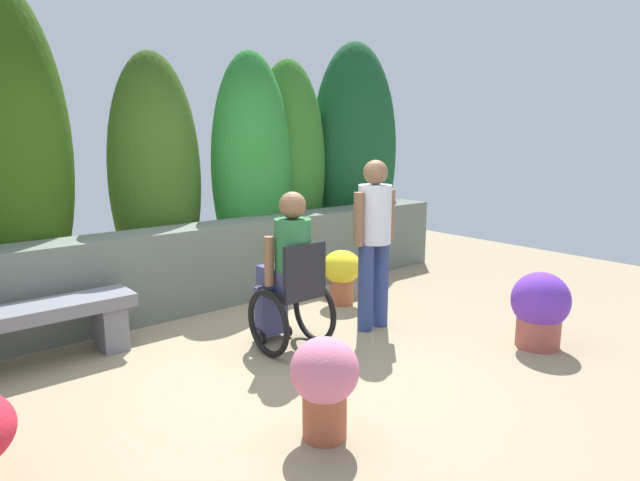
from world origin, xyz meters
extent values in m
plane|color=gray|center=(0.00, 0.00, 0.00)|extent=(11.27, 11.27, 0.00)
cube|color=slate|center=(0.00, 1.55, 0.43)|extent=(7.12, 0.46, 0.86)
ellipsoid|color=#335419|center=(0.06, 2.21, 1.32)|extent=(1.01, 0.71, 2.64)
ellipsoid|color=#287C2E|center=(1.18, 2.04, 1.36)|extent=(1.02, 0.72, 2.73)
ellipsoid|color=#347425|center=(1.89, 2.24, 1.36)|extent=(1.04, 0.73, 2.71)
ellipsoid|color=#174F27|center=(3.04, 2.24, 1.51)|extent=(1.37, 0.96, 3.03)
cube|color=slate|center=(-0.92, 1.02, 0.19)|extent=(0.20, 0.33, 0.38)
cube|color=slate|center=(-1.58, 1.02, 0.44)|extent=(1.68, 0.39, 0.11)
cube|color=black|center=(0.25, 0.02, 0.50)|extent=(0.40, 0.40, 0.06)
cube|color=black|center=(0.25, -0.16, 0.73)|extent=(0.40, 0.04, 0.40)
cube|color=black|center=(0.25, 0.34, 0.10)|extent=(0.28, 0.12, 0.03)
torus|color=black|center=(0.01, 0.02, 0.28)|extent=(0.05, 0.56, 0.56)
torus|color=black|center=(0.49, 0.02, 0.28)|extent=(0.05, 0.56, 0.56)
cylinder|color=black|center=(0.11, 0.27, 0.05)|extent=(0.03, 0.10, 0.10)
cylinder|color=black|center=(0.39, 0.27, 0.05)|extent=(0.03, 0.10, 0.10)
cube|color=#3F426E|center=(0.25, 0.12, 0.61)|extent=(0.30, 0.40, 0.16)
cube|color=#3F426E|center=(0.25, 0.32, 0.27)|extent=(0.26, 0.14, 0.43)
cylinder|color=#2E713E|center=(0.25, 0.00, 0.86)|extent=(0.30, 0.30, 0.50)
cylinder|color=brown|center=(0.06, 0.06, 0.78)|extent=(0.08, 0.08, 0.40)
cylinder|color=brown|center=(0.44, 0.06, 0.78)|extent=(0.08, 0.08, 0.40)
sphere|color=brown|center=(0.25, 0.00, 1.22)|extent=(0.22, 0.22, 0.22)
cylinder|color=navy|center=(1.03, -0.05, 0.40)|extent=(0.14, 0.14, 0.81)
cylinder|color=navy|center=(1.23, -0.05, 0.40)|extent=(0.14, 0.14, 0.81)
cylinder|color=silver|center=(1.13, -0.05, 1.07)|extent=(0.30, 0.30, 0.53)
cylinder|color=brown|center=(0.93, -0.05, 1.04)|extent=(0.09, 0.09, 0.48)
cylinder|color=brown|center=(1.33, -0.05, 1.04)|extent=(0.09, 0.09, 0.48)
sphere|color=brown|center=(1.13, -0.05, 1.45)|extent=(0.22, 0.22, 0.22)
cylinder|color=#B25D38|center=(1.40, 0.68, 0.15)|extent=(0.25, 0.25, 0.31)
ellipsoid|color=#1C470D|center=(1.40, 0.68, 0.35)|extent=(0.27, 0.27, 0.12)
ellipsoid|color=yellow|center=(1.40, 0.68, 0.40)|extent=(0.42, 0.42, 0.35)
cylinder|color=#A65047|center=(1.89, -1.27, 0.14)|extent=(0.36, 0.36, 0.28)
ellipsoid|color=#24430B|center=(1.89, -1.27, 0.34)|extent=(0.40, 0.40, 0.17)
ellipsoid|color=purple|center=(1.89, -1.27, 0.41)|extent=(0.48, 0.48, 0.48)
cylinder|color=#A74F36|center=(-0.42, -1.18, 0.16)|extent=(0.26, 0.26, 0.32)
ellipsoid|color=#164324|center=(-0.42, -1.18, 0.37)|extent=(0.29, 0.29, 0.14)
ellipsoid|color=pink|center=(-0.42, -1.18, 0.42)|extent=(0.41, 0.41, 0.39)
camera|label=1|loc=(-2.32, -3.43, 1.78)|focal=30.37mm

